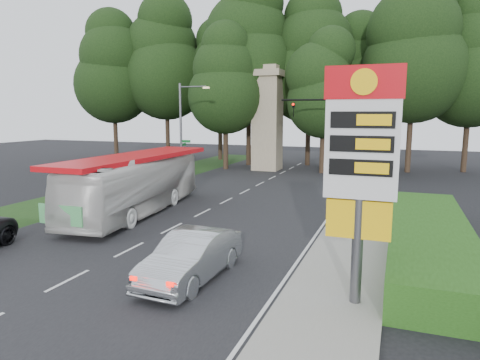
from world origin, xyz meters
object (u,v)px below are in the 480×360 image
at_px(transit_bus, 136,184).
at_px(sedan_silver, 192,257).
at_px(monument, 267,118).
at_px(streetlight_signs, 183,126).
at_px(traffic_signal_mast, 339,125).
at_px(gas_station_pylon, 361,154).

distance_m(transit_bus, sedan_silver, 10.64).
height_order(monument, sedan_silver, monument).
relative_size(transit_bus, sedan_silver, 2.41).
distance_m(monument, sedan_silver, 28.81).
relative_size(streetlight_signs, transit_bus, 0.68).
xyz_separation_m(traffic_signal_mast, transit_bus, (-9.18, -14.21, -3.03)).
relative_size(gas_station_pylon, traffic_signal_mast, 0.95).
relative_size(traffic_signal_mast, streetlight_signs, 0.90).
bearing_deg(traffic_signal_mast, gas_station_pylon, -80.91).
height_order(gas_station_pylon, transit_bus, gas_station_pylon).
xyz_separation_m(gas_station_pylon, transit_bus, (-12.70, 7.79, -2.81)).
bearing_deg(transit_bus, streetlight_signs, 99.34).
height_order(streetlight_signs, transit_bus, streetlight_signs).
xyz_separation_m(monument, transit_bus, (-1.50, -20.22, -3.46)).
bearing_deg(traffic_signal_mast, streetlight_signs, -171.08).
height_order(gas_station_pylon, monument, monument).
xyz_separation_m(gas_station_pylon, traffic_signal_mast, (-3.52, 22.00, 0.22)).
relative_size(streetlight_signs, monument, 0.80).
bearing_deg(transit_bus, gas_station_pylon, -38.11).
height_order(traffic_signal_mast, streetlight_signs, streetlight_signs).
bearing_deg(sedan_silver, traffic_signal_mast, 87.23).
distance_m(gas_station_pylon, transit_bus, 15.16).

